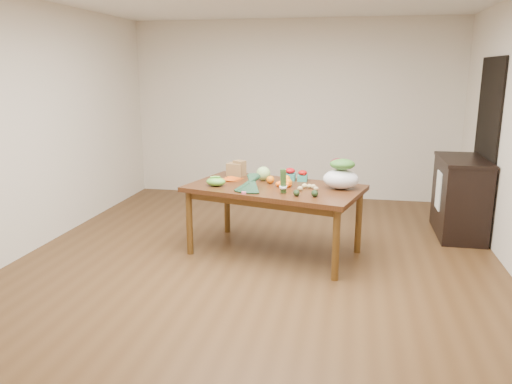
% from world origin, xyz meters
% --- Properties ---
extents(floor, '(6.00, 6.00, 0.00)m').
position_xyz_m(floor, '(0.00, 0.00, 0.00)').
color(floor, '#51351B').
rests_on(floor, ground).
extents(room_walls, '(5.02, 6.02, 2.70)m').
position_xyz_m(room_walls, '(0.00, 0.00, 1.35)').
color(room_walls, beige).
rests_on(room_walls, floor).
extents(dining_table, '(1.98, 1.42, 0.75)m').
position_xyz_m(dining_table, '(0.13, 0.39, 0.38)').
color(dining_table, '#42240F').
rests_on(dining_table, floor).
extents(doorway_dark, '(0.02, 1.00, 2.10)m').
position_xyz_m(doorway_dark, '(2.48, 1.60, 1.05)').
color(doorway_dark, black).
rests_on(doorway_dark, floor).
extents(cabinet, '(0.52, 1.02, 0.94)m').
position_xyz_m(cabinet, '(2.22, 1.44, 0.47)').
color(cabinet, black).
rests_on(cabinet, floor).
extents(dish_towel, '(0.02, 0.28, 0.45)m').
position_xyz_m(dish_towel, '(1.96, 1.40, 0.55)').
color(dish_towel, white).
rests_on(dish_towel, cabinet).
extents(paper_bag, '(0.29, 0.26, 0.18)m').
position_xyz_m(paper_bag, '(-0.40, 0.85, 0.84)').
color(paper_bag, olive).
rests_on(paper_bag, dining_table).
extents(cabbage, '(0.16, 0.16, 0.16)m').
position_xyz_m(cabbage, '(-0.03, 0.64, 0.83)').
color(cabbage, '#A8CC76').
rests_on(cabbage, dining_table).
extents(strawberry_basket_a, '(0.14, 0.14, 0.11)m').
position_xyz_m(strawberry_basket_a, '(0.25, 0.72, 0.80)').
color(strawberry_basket_a, red).
rests_on(strawberry_basket_a, dining_table).
extents(strawberry_basket_b, '(0.13, 0.13, 0.10)m').
position_xyz_m(strawberry_basket_b, '(0.40, 0.70, 0.80)').
color(strawberry_basket_b, red).
rests_on(strawberry_basket_b, dining_table).
extents(orange_a, '(0.09, 0.09, 0.09)m').
position_xyz_m(orange_a, '(0.07, 0.50, 0.79)').
color(orange_a, orange).
rests_on(orange_a, dining_table).
extents(orange_b, '(0.09, 0.09, 0.09)m').
position_xyz_m(orange_b, '(0.24, 0.54, 0.80)').
color(orange_b, orange).
rests_on(orange_b, dining_table).
extents(orange_c, '(0.09, 0.09, 0.09)m').
position_xyz_m(orange_c, '(0.28, 0.39, 0.79)').
color(orange_c, orange).
rests_on(orange_c, dining_table).
extents(mandarin_cluster, '(0.22, 0.22, 0.09)m').
position_xyz_m(mandarin_cluster, '(0.23, 0.37, 0.79)').
color(mandarin_cluster, orange).
rests_on(mandarin_cluster, dining_table).
extents(carrots, '(0.27, 0.26, 0.03)m').
position_xyz_m(carrots, '(-0.36, 0.58, 0.76)').
color(carrots, '#D74E12').
rests_on(carrots, dining_table).
extents(snap_pea_bag, '(0.21, 0.16, 0.09)m').
position_xyz_m(snap_pea_bag, '(-0.48, 0.28, 0.80)').
color(snap_pea_bag, '#62B03B').
rests_on(snap_pea_bag, dining_table).
extents(kale_bunch, '(0.41, 0.47, 0.16)m').
position_xyz_m(kale_bunch, '(-0.09, 0.09, 0.83)').
color(kale_bunch, black).
rests_on(kale_bunch, dining_table).
extents(asparagus_bundle, '(0.11, 0.13, 0.26)m').
position_xyz_m(asparagus_bundle, '(0.27, 0.09, 0.88)').
color(asparagus_bundle, '#3D7033').
rests_on(asparagus_bundle, dining_table).
extents(potato_a, '(0.06, 0.05, 0.05)m').
position_xyz_m(potato_a, '(0.46, 0.36, 0.77)').
color(potato_a, '#CCB975').
rests_on(potato_a, dining_table).
extents(potato_b, '(0.06, 0.05, 0.05)m').
position_xyz_m(potato_b, '(0.42, 0.23, 0.77)').
color(potato_b, tan).
rests_on(potato_b, dining_table).
extents(potato_c, '(0.06, 0.05, 0.05)m').
position_xyz_m(potato_c, '(0.55, 0.35, 0.77)').
color(potato_c, tan).
rests_on(potato_c, dining_table).
extents(potato_d, '(0.05, 0.05, 0.05)m').
position_xyz_m(potato_d, '(0.51, 0.36, 0.77)').
color(potato_d, '#CEBC76').
rests_on(potato_d, dining_table).
extents(potato_e, '(0.05, 0.05, 0.04)m').
position_xyz_m(potato_e, '(0.58, 0.26, 0.77)').
color(potato_e, tan).
rests_on(potato_e, dining_table).
extents(avocado_a, '(0.09, 0.10, 0.06)m').
position_xyz_m(avocado_a, '(0.41, 0.01, 0.78)').
color(avocado_a, black).
rests_on(avocado_a, dining_table).
extents(avocado_b, '(0.09, 0.11, 0.07)m').
position_xyz_m(avocado_b, '(0.59, 0.01, 0.78)').
color(avocado_b, black).
rests_on(avocado_b, dining_table).
extents(salad_bag, '(0.43, 0.36, 0.28)m').
position_xyz_m(salad_bag, '(0.82, 0.40, 0.89)').
color(salad_bag, silver).
rests_on(salad_bag, dining_table).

